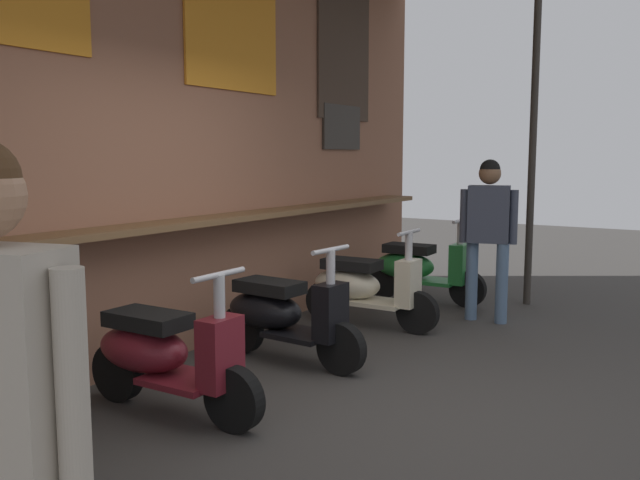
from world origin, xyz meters
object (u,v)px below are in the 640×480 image
(scooter_black, at_px, (281,314))
(shopper_browsing, at_px, (488,223))
(scooter_maroon, at_px, (162,354))
(scooter_green, at_px, (419,268))
(scooter_cream, at_px, (362,287))

(scooter_black, xyz_separation_m, shopper_browsing, (2.19, -0.96, 0.60))
(shopper_browsing, bearing_deg, scooter_black, 141.93)
(scooter_maroon, distance_m, shopper_browsing, 3.67)
(scooter_maroon, xyz_separation_m, shopper_browsing, (3.50, -0.96, 0.60))
(scooter_black, bearing_deg, scooter_green, 93.00)
(scooter_cream, height_order, shopper_browsing, shopper_browsing)
(scooter_cream, xyz_separation_m, scooter_green, (1.33, -0.00, 0.00))
(scooter_maroon, xyz_separation_m, scooter_cream, (2.66, -0.00, 0.00))
(scooter_black, bearing_deg, scooter_cream, 93.00)
(scooter_cream, bearing_deg, scooter_green, 88.55)
(scooter_cream, bearing_deg, scooter_black, -91.44)
(scooter_maroon, bearing_deg, scooter_green, 89.12)
(scooter_black, relative_size, shopper_browsing, 0.87)
(scooter_maroon, height_order, shopper_browsing, shopper_browsing)
(scooter_black, xyz_separation_m, scooter_cream, (1.35, 0.00, 0.00))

